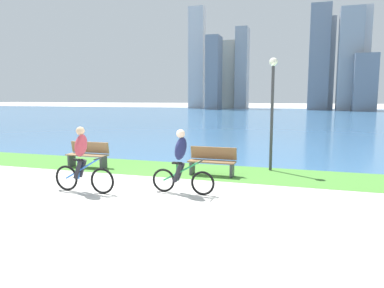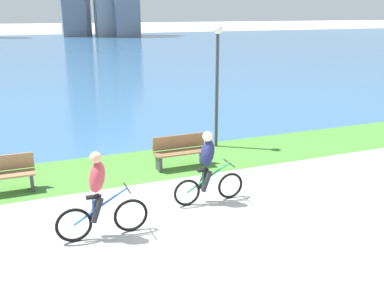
% 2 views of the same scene
% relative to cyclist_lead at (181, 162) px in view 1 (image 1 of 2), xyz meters
% --- Properties ---
extents(ground_plane, '(300.00, 300.00, 0.00)m').
position_rel_cyclist_lead_xyz_m(ground_plane, '(-0.80, -0.13, -0.83)').
color(ground_plane, '#B2AFA8').
extents(grass_strip_bayside, '(120.00, 2.53, 0.01)m').
position_rel_cyclist_lead_xyz_m(grass_strip_bayside, '(-0.80, 2.84, -0.83)').
color(grass_strip_bayside, '#478433').
rests_on(grass_strip_bayside, ground).
extents(bay_water_surface, '(300.00, 71.48, 0.00)m').
position_rel_cyclist_lead_xyz_m(bay_water_surface, '(-0.80, 39.84, -0.83)').
color(bay_water_surface, '#386693').
rests_on(bay_water_surface, ground).
extents(cyclist_lead, '(1.69, 0.52, 1.66)m').
position_rel_cyclist_lead_xyz_m(cyclist_lead, '(0.00, 0.00, 0.00)').
color(cyclist_lead, black).
rests_on(cyclist_lead, ground).
extents(cyclist_trailing, '(1.76, 0.52, 1.72)m').
position_rel_cyclist_lead_xyz_m(cyclist_trailing, '(-2.50, -0.66, 0.01)').
color(cyclist_trailing, black).
rests_on(cyclist_trailing, ground).
extents(bench_near_path, '(1.50, 0.47, 0.90)m').
position_rel_cyclist_lead_xyz_m(bench_near_path, '(0.22, 2.34, -0.38)').
color(bench_near_path, brown).
rests_on(bench_near_path, ground).
extents(bench_far_along_path, '(1.50, 0.47, 0.90)m').
position_rel_cyclist_lead_xyz_m(bench_far_along_path, '(-4.31, 2.28, -0.38)').
color(bench_far_along_path, olive).
rests_on(bench_far_along_path, ground).
extents(lamppost_tall, '(0.28, 0.28, 3.76)m').
position_rel_cyclist_lead_xyz_m(lamppost_tall, '(1.92, 3.70, 1.64)').
color(lamppost_tall, '#38383D').
rests_on(lamppost_tall, ground).
extents(city_skyline_far_shore, '(37.76, 11.59, 22.59)m').
position_rel_cyclist_lead_xyz_m(city_skyline_far_shore, '(0.28, 67.73, 8.08)').
color(city_skyline_far_shore, '#B7B7BC').
rests_on(city_skyline_far_shore, ground).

